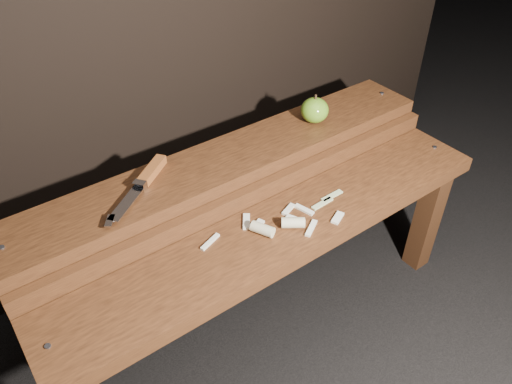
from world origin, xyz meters
TOP-DOWN VIEW (x-y plane):
  - ground at (0.00, 0.00)m, footprint 60.00×60.00m
  - bench_front_tier at (0.00, -0.06)m, footprint 1.20×0.20m
  - bench_rear_tier at (0.00, 0.17)m, footprint 1.20×0.21m
  - apple at (0.28, 0.17)m, footprint 0.08×0.08m
  - knife at (-0.22, 0.19)m, footprint 0.22×0.17m
  - apple_scraps at (-0.00, -0.05)m, footprint 0.40×0.16m

SIDE VIEW (x-z plane):
  - ground at x=0.00m, z-range 0.00..0.00m
  - bench_front_tier at x=0.00m, z-range 0.14..0.56m
  - bench_rear_tier at x=0.00m, z-range 0.16..0.67m
  - apple_scraps at x=0.00m, z-range 0.42..0.44m
  - knife at x=-0.22m, z-range 0.50..0.52m
  - apple at x=0.28m, z-range 0.49..0.58m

